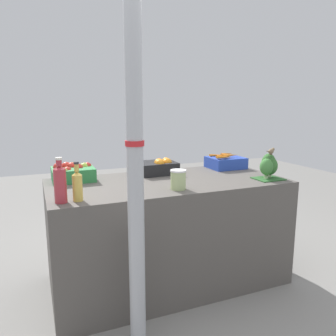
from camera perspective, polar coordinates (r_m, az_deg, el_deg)
ground_plane at (r=2.89m, az=0.00°, el=-18.84°), size 10.00×10.00×0.00m
market_table at (r=2.71m, az=0.00°, el=-10.99°), size 1.83×0.87×0.85m
support_pole at (r=1.79m, az=-5.76°, el=0.82°), size 0.10×0.10×2.24m
apple_crate at (r=2.67m, az=-16.33°, el=-0.74°), size 0.32×0.27×0.14m
orange_crate at (r=2.82m, az=-1.76°, el=0.21°), size 0.32×0.27×0.14m
carrot_crate at (r=3.13m, az=10.00°, el=1.05°), size 0.32×0.28×0.14m
broccoli_pile at (r=2.76m, az=17.11°, el=0.32°), size 0.22×0.19×0.20m
juice_bottle_ruby at (r=2.07m, az=-18.27°, el=-2.57°), size 0.08×0.08×0.28m
juice_bottle_golden at (r=2.09m, az=-15.50°, el=-2.87°), size 0.06×0.06×0.25m
pickle_jar at (r=2.30m, az=1.79°, el=-2.03°), size 0.11×0.11×0.14m
sparrow_bird at (r=2.69m, az=17.53°, el=2.83°), size 0.12×0.08×0.05m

